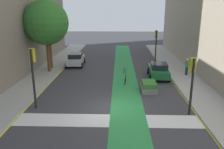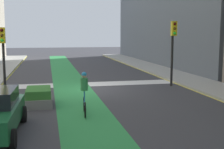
{
  "view_description": "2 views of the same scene",
  "coord_description": "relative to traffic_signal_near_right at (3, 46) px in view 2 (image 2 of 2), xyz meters",
  "views": [
    {
      "loc": [
        0.68,
        -15.61,
        6.91
      ],
      "look_at": [
        0.09,
        3.71,
        1.47
      ],
      "focal_mm": 37.36,
      "sensor_mm": 36.0,
      "label": 1
    },
    {
      "loc": [
        2.83,
        18.74,
        3.5
      ],
      "look_at": [
        -0.33,
        3.94,
        1.46
      ],
      "focal_mm": 48.54,
      "sensor_mm": 36.0,
      "label": 2
    }
  ],
  "objects": [
    {
      "name": "sidewalk_left",
      "position": [
        -12.99,
        0.81,
        -2.66
      ],
      "size": [
        3.0,
        60.0,
        0.15
      ],
      "primitive_type": "cube",
      "color": "#9E9E99",
      "rests_on": "ground_plane"
    },
    {
      "name": "crosswalk_band",
      "position": [
        -5.49,
        -1.19,
        -2.73
      ],
      "size": [
        12.0,
        1.8,
        0.01
      ],
      "primitive_type": "cube",
      "color": "silver",
      "rests_on": "ground_plane"
    },
    {
      "name": "bike_lane_paint",
      "position": [
        -4.18,
        0.81,
        -2.73
      ],
      "size": [
        2.4,
        60.0,
        0.01
      ],
      "primitive_type": "cube",
      "color": "#2D8C47",
      "rests_on": "ground_plane"
    },
    {
      "name": "curb_stripe_left",
      "position": [
        -11.49,
        0.81,
        -2.73
      ],
      "size": [
        0.16,
        60.0,
        0.01
      ],
      "primitive_type": "cube",
      "color": "yellow",
      "rests_on": "ground_plane"
    },
    {
      "name": "median_planter",
      "position": [
        -2.18,
        4.53,
        -2.33
      ],
      "size": [
        1.3,
        2.08,
        0.85
      ],
      "color": "slate",
      "rests_on": "ground_plane"
    },
    {
      "name": "traffic_signal_near_left",
      "position": [
        -10.8,
        0.75,
        0.29
      ],
      "size": [
        0.35,
        0.52,
        4.31
      ],
      "color": "black",
      "rests_on": "ground_plane"
    },
    {
      "name": "traffic_signal_near_right",
      "position": [
        0.0,
        0.0,
        0.0
      ],
      "size": [
        0.35,
        0.52,
        3.88
      ],
      "color": "black",
      "rests_on": "ground_plane"
    },
    {
      "name": "cyclist_in_lane",
      "position": [
        -4.18,
        6.62,
        -1.76
      ],
      "size": [
        0.32,
        1.73,
        1.86
      ],
      "color": "black",
      "rests_on": "ground_plane"
    },
    {
      "name": "ground_plane",
      "position": [
        -5.49,
        0.81,
        -2.73
      ],
      "size": [
        120.0,
        120.0,
        0.0
      ],
      "primitive_type": "plane",
      "color": "#38383D"
    }
  ]
}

